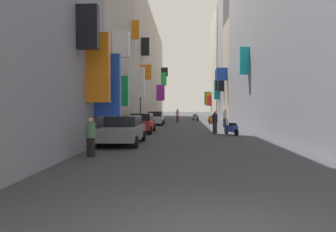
{
  "coord_description": "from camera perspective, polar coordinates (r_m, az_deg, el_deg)",
  "views": [
    {
      "loc": [
        -0.55,
        -4.42,
        2.04
      ],
      "look_at": [
        -1.89,
        21.87,
        1.17
      ],
      "focal_mm": 32.7,
      "sensor_mm": 36.0,
      "label": 1
    }
  ],
  "objects": [
    {
      "name": "building_left_mid_b",
      "position": [
        46.96,
        -6.3,
        8.6
      ],
      "size": [
        7.31,
        36.76,
        15.05
      ],
      "color": "#B2A899",
      "rests_on": "ground"
    },
    {
      "name": "parked_car_silver",
      "position": [
        32.99,
        -2.36,
        -0.33
      ],
      "size": [
        1.85,
        4.36,
        1.43
      ],
      "color": "#B7B7BC",
      "rests_on": "ground"
    },
    {
      "name": "traffic_light_far_corner",
      "position": [
        29.02,
        -5.19,
        3.43
      ],
      "size": [
        0.26,
        0.34,
        4.12
      ],
      "color": "#2D2D2D",
      "rests_on": "ground"
    },
    {
      "name": "building_right_mid_a",
      "position": [
        42.02,
        14.76,
        7.92
      ],
      "size": [
        7.39,
        5.99,
        12.98
      ],
      "color": "#9E9384",
      "rests_on": "ground"
    },
    {
      "name": "building_right_near",
      "position": [
        23.63,
        25.13,
        16.74
      ],
      "size": [
        7.38,
        33.5,
        16.32
      ],
      "color": "gray",
      "rests_on": "ground"
    },
    {
      "name": "pedestrian_near_right",
      "position": [
        12.62,
        -14.22,
        -3.89
      ],
      "size": [
        0.54,
        0.54,
        1.57
      ],
      "color": "black",
      "rests_on": "ground"
    },
    {
      "name": "parked_car_red",
      "position": [
        23.33,
        -4.91,
        -1.23
      ],
      "size": [
        1.84,
        4.22,
        1.46
      ],
      "color": "#B21E1E",
      "rests_on": "ground"
    },
    {
      "name": "scooter_blue",
      "position": [
        21.83,
        11.71,
        -2.28
      ],
      "size": [
        0.8,
        1.93,
        1.13
      ],
      "color": "#2D4CAD",
      "rests_on": "ground"
    },
    {
      "name": "parked_car_grey",
      "position": [
        16.51,
        -8.32,
        -2.47
      ],
      "size": [
        2.01,
        4.37,
        1.5
      ],
      "color": "slate",
      "rests_on": "ground"
    },
    {
      "name": "ground_plane",
      "position": [
        34.48,
        3.82,
        -1.49
      ],
      "size": [
        140.0,
        140.0,
        0.0
      ],
      "primitive_type": "plane",
      "color": "#38383D"
    },
    {
      "name": "pedestrian_crossing",
      "position": [
        22.6,
        8.74,
        -1.18
      ],
      "size": [
        0.54,
        0.54,
        1.68
      ],
      "color": "#2B2B2B",
      "rests_on": "ground"
    },
    {
      "name": "pedestrian_near_left",
      "position": [
        29.54,
        10.53,
        -0.34
      ],
      "size": [
        0.43,
        0.43,
        1.8
      ],
      "color": "#303030",
      "rests_on": "ground"
    },
    {
      "name": "pedestrian_mid_street",
      "position": [
        36.32,
        1.78,
        0.01
      ],
      "size": [
        0.43,
        0.43,
        1.69
      ],
      "color": "#373737",
      "rests_on": "ground"
    },
    {
      "name": "scooter_silver",
      "position": [
        42.84,
        5.16,
        -0.22
      ],
      "size": [
        0.83,
        1.9,
        1.13
      ],
      "color": "#ADADB2",
      "rests_on": "ground"
    },
    {
      "name": "building_right_mid_b",
      "position": [
        48.7,
        13.21,
        10.66
      ],
      "size": [
        6.8,
        6.93,
        19.01
      ],
      "color": "gray",
      "rests_on": "ground"
    },
    {
      "name": "traffic_light_near_corner",
      "position": [
        19.38,
        -9.26,
        4.7
      ],
      "size": [
        0.26,
        0.34,
        4.41
      ],
      "color": "#2D2D2D",
      "rests_on": "ground"
    },
    {
      "name": "scooter_orange",
      "position": [
        35.74,
        7.94,
        -0.65
      ],
      "size": [
        0.72,
        1.94,
        1.13
      ],
      "color": "orange",
      "rests_on": "ground"
    },
    {
      "name": "building_right_far",
      "position": [
        59.41,
        11.3,
        9.03
      ],
      "size": [
        7.32,
        12.2,
        18.93
      ],
      "color": "#B2A899",
      "rests_on": "ground"
    }
  ]
}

